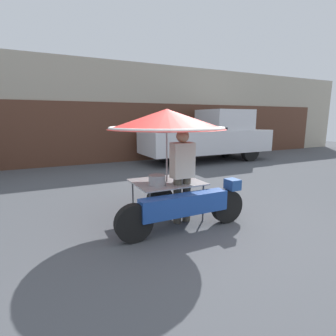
# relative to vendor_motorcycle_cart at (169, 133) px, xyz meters

# --- Properties ---
(ground_plane) EXTENTS (36.00, 36.00, 0.00)m
(ground_plane) POSITION_rel_vendor_motorcycle_cart_xyz_m (0.38, -0.60, -1.53)
(ground_plane) COLOR #4C4F54
(shopfront_building) EXTENTS (28.00, 2.06, 4.01)m
(shopfront_building) POSITION_rel_vendor_motorcycle_cart_xyz_m (0.38, 7.52, 0.46)
(shopfront_building) COLOR #B2A893
(shopfront_building) RESTS_ON ground
(vendor_motorcycle_cart) EXTENTS (2.26, 2.02, 1.94)m
(vendor_motorcycle_cart) POSITION_rel_vendor_motorcycle_cart_xyz_m (0.00, 0.00, 0.00)
(vendor_motorcycle_cart) COLOR black
(vendor_motorcycle_cart) RESTS_ON ground
(vendor_person) EXTENTS (0.38, 0.22, 1.60)m
(vendor_person) POSITION_rel_vendor_motorcycle_cart_xyz_m (0.15, -0.22, -0.64)
(vendor_person) COLOR #4C473D
(vendor_person) RESTS_ON ground
(pickup_truck) EXTENTS (5.46, 1.94, 2.13)m
(pickup_truck) POSITION_rel_vendor_motorcycle_cart_xyz_m (4.43, 5.10, -0.51)
(pickup_truck) COLOR black
(pickup_truck) RESTS_ON ground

